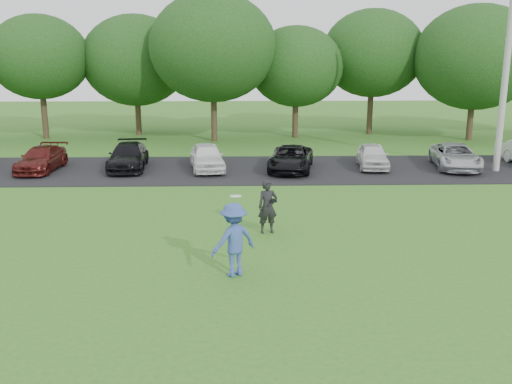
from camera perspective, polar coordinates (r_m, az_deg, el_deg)
ground at (r=13.63m, az=0.42°, el=-8.88°), size 100.00×100.00×0.00m
parking_lot at (r=26.10m, az=-0.59°, el=2.28°), size 32.00×6.50×0.03m
utility_pole at (r=27.45m, az=23.93°, el=13.19°), size 0.28×0.28×10.96m
frisbee_player at (r=13.65m, az=-2.25°, el=-4.79°), size 1.34×1.19×2.09m
camera_bystander at (r=16.86m, az=1.18°, el=-1.48°), size 0.65×0.48×1.61m
parked_cars at (r=25.97m, az=-1.99°, el=3.53°), size 28.27×4.72×1.21m
tree_row at (r=35.37m, az=1.62°, el=13.32°), size 42.39×9.85×8.64m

